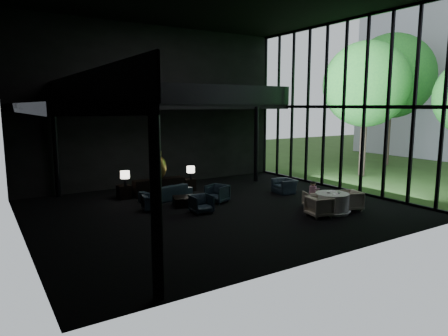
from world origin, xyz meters
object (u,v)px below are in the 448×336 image
child (313,189)px  dining_chair_west (319,205)px  table_lamp_right (191,170)px  lounge_armchair_west (152,203)px  dining_chair_east (349,199)px  dining_chair_north (313,199)px  table_lamp_left (125,175)px  bronze_urn (159,167)px  lounge_armchair_east (217,192)px  window_armchair (285,184)px  sofa (166,189)px  lounge_armchair_south (201,203)px  side_table_right (189,185)px  side_table_left (124,192)px  console (159,187)px  coffee_table (184,201)px  dining_table (332,204)px

child → dining_chair_west: bearing=55.5°
dining_chair_west → table_lamp_right: bearing=28.4°
lounge_armchair_west → dining_chair_east: (6.59, -4.03, 0.13)m
dining_chair_north → table_lamp_left: bearing=-20.9°
dining_chair_north → lounge_armchair_west: bearing=-6.7°
bronze_urn → child: 6.89m
lounge_armchair_east → dining_chair_north: 3.98m
lounge_armchair_west → dining_chair_east: bearing=-112.6°
child → lounge_armchair_east: bearing=-43.5°
window_armchair → dining_chair_east: (0.11, -3.71, 0.04)m
lounge_armchair_west → dining_chair_west: 6.39m
dining_chair_north → sofa: bearing=-23.2°
bronze_urn → lounge_armchair_south: (0.13, -3.71, -0.92)m
side_table_right → child: bearing=-63.2°
window_armchair → dining_chair_west: size_ratio=1.06×
side_table_left → dining_chair_east: (6.85, -6.61, 0.15)m
child → bronze_urn: bearing=-50.5°
console → table_lamp_left: (-1.60, -0.06, 0.69)m
lounge_armchair_south → coffee_table: lounge_armchair_south is taller
child → lounge_armchair_west: bearing=-27.1°
lounge_armchair_south → dining_chair_north: size_ratio=1.18×
console → table_lamp_left: 1.74m
dining_chair_west → coffee_table: bearing=52.2°
bronze_urn → lounge_armchair_south: 3.82m
lounge_armchair_west → lounge_armchair_east: lounge_armchair_east is taller
lounge_armchair_south → console: bearing=93.8°
window_armchair → dining_table: 3.68m
table_lamp_left → dining_chair_north: (5.96, -5.33, -0.75)m
lounge_armchair_east → dining_chair_east: bearing=21.5°
side_table_right → lounge_armchair_south: lounge_armchair_south is taller
table_lamp_right → window_armchair: 4.48m
dining_chair_east → table_lamp_left: bearing=-117.4°
lounge_armchair_east → lounge_armchair_south: 1.78m
console → dining_chair_west: size_ratio=2.70×
bronze_urn → lounge_armchair_east: 3.12m
dining_chair_west → lounge_armchair_west: bearing=61.6°
console → coffee_table: 2.43m
side_table_left → bronze_urn: bearing=-7.2°
coffee_table → dining_table: dining_table is taller
dining_chair_west → dining_chair_east: bearing=-77.3°
table_lamp_left → lounge_armchair_east: size_ratio=0.75×
sofa → dining_chair_west: sofa is taller
lounge_armchair_east → console: bearing=-172.8°
window_armchair → dining_chair_east: dining_chair_east is taller
sofa → side_table_right: bearing=-156.4°
sofa → child: bearing=125.2°
lounge_armchair_west → dining_table: bearing=-115.5°
coffee_table → side_table_right: bearing=59.0°
console → table_lamp_right: table_lamp_right is taller
side_table_right → lounge_armchair_east: lounge_armchair_east is taller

